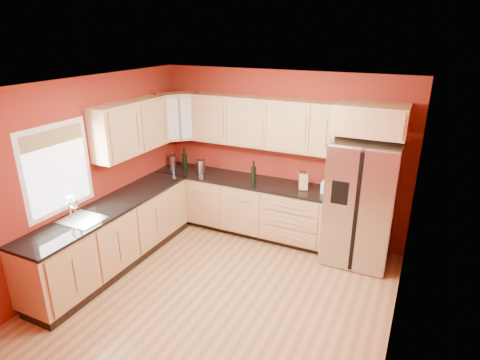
# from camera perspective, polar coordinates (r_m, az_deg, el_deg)

# --- Properties ---
(floor) EXTENTS (4.00, 4.00, 0.00)m
(floor) POSITION_cam_1_polar(r_m,az_deg,el_deg) (5.28, -2.63, -16.03)
(floor) COLOR brown
(floor) RESTS_ON ground
(ceiling) EXTENTS (4.00, 4.00, 0.00)m
(ceiling) POSITION_cam_1_polar(r_m,az_deg,el_deg) (4.27, -3.21, 13.18)
(ceiling) COLOR white
(ceiling) RESTS_ON wall_back
(wall_back) EXTENTS (4.00, 0.04, 2.60)m
(wall_back) POSITION_cam_1_polar(r_m,az_deg,el_deg) (6.34, 5.71, 3.57)
(wall_back) COLOR maroon
(wall_back) RESTS_ON floor
(wall_front) EXTENTS (4.00, 0.04, 2.60)m
(wall_front) POSITION_cam_1_polar(r_m,az_deg,el_deg) (3.24, -20.53, -15.74)
(wall_front) COLOR maroon
(wall_front) RESTS_ON floor
(wall_left) EXTENTS (0.04, 4.00, 2.60)m
(wall_left) POSITION_cam_1_polar(r_m,az_deg,el_deg) (5.79, -20.61, 0.61)
(wall_left) COLOR maroon
(wall_left) RESTS_ON floor
(wall_right) EXTENTS (0.04, 4.00, 2.60)m
(wall_right) POSITION_cam_1_polar(r_m,az_deg,el_deg) (4.15, 22.44, -7.57)
(wall_right) COLOR maroon
(wall_right) RESTS_ON floor
(base_cabinets_back) EXTENTS (2.90, 0.60, 0.88)m
(base_cabinets_back) POSITION_cam_1_polar(r_m,az_deg,el_deg) (6.59, 0.03, -3.67)
(base_cabinets_back) COLOR tan
(base_cabinets_back) RESTS_ON floor
(base_cabinets_left) EXTENTS (0.60, 2.80, 0.88)m
(base_cabinets_left) POSITION_cam_1_polar(r_m,az_deg,el_deg) (5.93, -17.51, -7.64)
(base_cabinets_left) COLOR tan
(base_cabinets_left) RESTS_ON floor
(countertop_back) EXTENTS (2.90, 0.62, 0.04)m
(countertop_back) POSITION_cam_1_polar(r_m,az_deg,el_deg) (6.40, -0.00, 0.05)
(countertop_back) COLOR black
(countertop_back) RESTS_ON base_cabinets_back
(countertop_left) EXTENTS (0.62, 2.80, 0.04)m
(countertop_left) POSITION_cam_1_polar(r_m,az_deg,el_deg) (5.72, -17.92, -3.60)
(countertop_left) COLOR black
(countertop_left) RESTS_ON base_cabinets_left
(upper_cabinets_back) EXTENTS (2.30, 0.33, 0.75)m
(upper_cabinets_back) POSITION_cam_1_polar(r_m,az_deg,el_deg) (6.15, 3.13, 8.15)
(upper_cabinets_back) COLOR tan
(upper_cabinets_back) RESTS_ON wall_back
(upper_cabinets_left) EXTENTS (0.33, 1.35, 0.75)m
(upper_cabinets_left) POSITION_cam_1_polar(r_m,az_deg,el_deg) (6.04, -15.26, 7.22)
(upper_cabinets_left) COLOR tan
(upper_cabinets_left) RESTS_ON wall_left
(corner_upper_cabinet) EXTENTS (0.67, 0.67, 0.75)m
(corner_upper_cabinet) POSITION_cam_1_polar(r_m,az_deg,el_deg) (6.67, -8.90, 8.93)
(corner_upper_cabinet) COLOR tan
(corner_upper_cabinet) RESTS_ON wall_back
(over_fridge_cabinet) EXTENTS (0.92, 0.60, 0.40)m
(over_fridge_cabinet) POSITION_cam_1_polar(r_m,az_deg,el_deg) (5.57, 18.16, 8.21)
(over_fridge_cabinet) COLOR tan
(over_fridge_cabinet) RESTS_ON wall_back
(refrigerator) EXTENTS (0.90, 0.75, 1.78)m
(refrigerator) POSITION_cam_1_polar(r_m,az_deg,el_deg) (5.84, 16.80, -3.08)
(refrigerator) COLOR #B7B8BD
(refrigerator) RESTS_ON floor
(window) EXTENTS (0.03, 0.90, 1.00)m
(window) POSITION_cam_1_polar(r_m,az_deg,el_deg) (5.39, -24.52, 1.42)
(window) COLOR white
(window) RESTS_ON wall_left
(sink_faucet) EXTENTS (0.50, 0.42, 0.30)m
(sink_faucet) POSITION_cam_1_polar(r_m,az_deg,el_deg) (5.34, -21.72, -3.86)
(sink_faucet) COLOR silver
(sink_faucet) RESTS_ON countertop_left
(canister_left) EXTENTS (0.13, 0.13, 0.20)m
(canister_left) POSITION_cam_1_polar(r_m,az_deg,el_deg) (7.01, -9.56, 2.66)
(canister_left) COLOR #B7B8BD
(canister_left) RESTS_ON countertop_back
(canister_right) EXTENTS (0.16, 0.16, 0.22)m
(canister_right) POSITION_cam_1_polar(r_m,az_deg,el_deg) (6.66, -5.57, 1.96)
(canister_right) COLOR #B7B8BD
(canister_right) RESTS_ON countertop_back
(wine_bottle_a) EXTENTS (0.10, 0.10, 0.37)m
(wine_bottle_a) POSITION_cam_1_polar(r_m,az_deg,el_deg) (6.83, -7.89, 3.02)
(wine_bottle_a) COLOR black
(wine_bottle_a) RESTS_ON countertop_back
(wine_bottle_b) EXTENTS (0.08, 0.08, 0.35)m
(wine_bottle_b) POSITION_cam_1_polar(r_m,az_deg,el_deg) (6.17, 1.94, 1.17)
(wine_bottle_b) COLOR black
(wine_bottle_b) RESTS_ON countertop_back
(knife_block) EXTENTS (0.16, 0.15, 0.24)m
(knife_block) POSITION_cam_1_polar(r_m,az_deg,el_deg) (6.00, 8.99, -0.21)
(knife_block) COLOR tan
(knife_block) RESTS_ON countertop_back
(soap_dispenser) EXTENTS (0.07, 0.07, 0.21)m
(soap_dispenser) POSITION_cam_1_polar(r_m,az_deg,el_deg) (5.90, 11.74, -0.93)
(soap_dispenser) COLOR white
(soap_dispenser) RESTS_ON countertop_back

